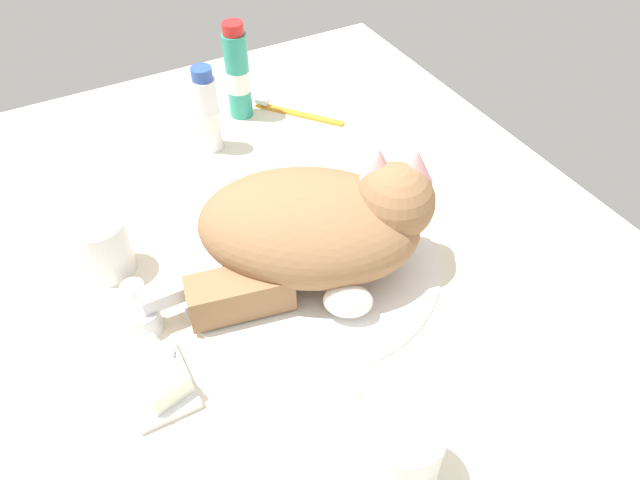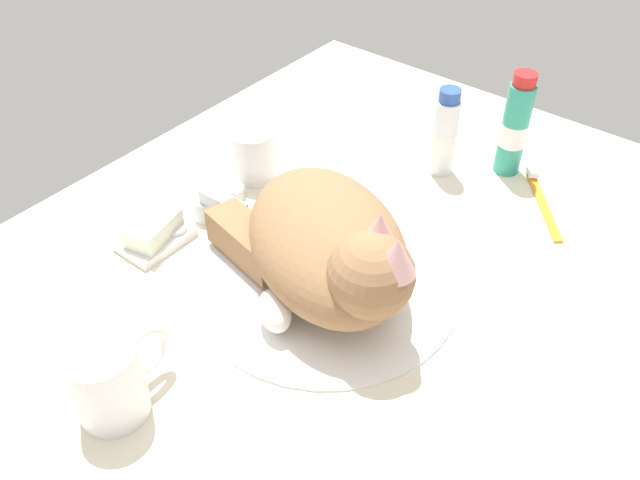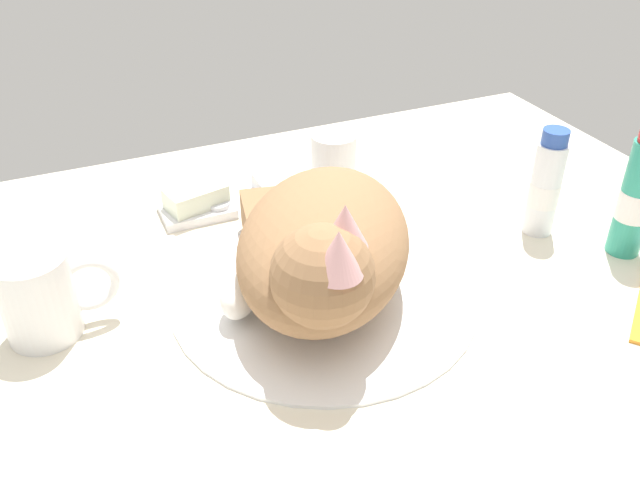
{
  "view_description": "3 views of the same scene",
  "coord_description": "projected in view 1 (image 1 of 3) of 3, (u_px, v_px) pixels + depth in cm",
  "views": [
    {
      "loc": [
        -46.07,
        23.52,
        55.05
      ],
      "look_at": [
        -1.54,
        -0.68,
        5.32
      ],
      "focal_mm": 33.97,
      "sensor_mm": 36.0,
      "label": 1
    },
    {
      "loc": [
        -46.16,
        -35.76,
        57.71
      ],
      "look_at": [
        1.43,
        2.1,
        4.82
      ],
      "focal_mm": 37.72,
      "sensor_mm": 36.0,
      "label": 2
    },
    {
      "loc": [
        -23.22,
        -52.32,
        44.38
      ],
      "look_at": [
        0.41,
        2.02,
        5.75
      ],
      "focal_mm": 37.95,
      "sensor_mm": 36.0,
      "label": 3
    }
  ],
  "objects": [
    {
      "name": "ground_plane",
      "position": [
        309.0,
        273.0,
        0.77
      ],
      "size": [
        110.0,
        82.5,
        3.0
      ],
      "primitive_type": "cube",
      "color": "silver"
    },
    {
      "name": "coffee_mug",
      "position": [
        398.0,
        449.0,
        0.53
      ],
      "size": [
        11.39,
        7.16,
        9.03
      ],
      "color": "white",
      "rests_on": "ground_plane"
    },
    {
      "name": "soap_dish",
      "position": [
        158.0,
        384.0,
        0.63
      ],
      "size": [
        9.0,
        6.4,
        1.2
      ],
      "primitive_type": "cube",
      "color": "white",
      "rests_on": "ground_plane"
    },
    {
      "name": "toothpaste_bottle",
      "position": [
        207.0,
        112.0,
        0.89
      ],
      "size": [
        3.64,
        3.64,
        13.37
      ],
      "color": "white",
      "rests_on": "ground_plane"
    },
    {
      "name": "sink_basin",
      "position": [
        309.0,
        263.0,
        0.75
      ],
      "size": [
        32.42,
        32.42,
        0.71
      ],
      "primitive_type": "cylinder",
      "color": "white",
      "rests_on": "ground_plane"
    },
    {
      "name": "cat",
      "position": [
        320.0,
        225.0,
        0.7
      ],
      "size": [
        28.5,
        32.14,
        15.15
      ],
      "color": "#936B47",
      "rests_on": "sink_basin"
    },
    {
      "name": "rinse_cup",
      "position": [
        105.0,
        247.0,
        0.72
      ],
      "size": [
        6.05,
        6.05,
        7.63
      ],
      "color": "white",
      "rests_on": "ground_plane"
    },
    {
      "name": "soap_bar",
      "position": [
        154.0,
        374.0,
        0.61
      ],
      "size": [
        8.17,
        5.96,
        2.63
      ],
      "primitive_type": "cube",
      "rotation": [
        0.0,
        0.0,
        0.23
      ],
      "color": "silver",
      "rests_on": "soap_dish"
    },
    {
      "name": "faucet",
      "position": [
        154.0,
        313.0,
        0.67
      ],
      "size": [
        13.67,
        8.93,
        5.09
      ],
      "color": "silver",
      "rests_on": "ground_plane"
    },
    {
      "name": "mouthwash_bottle",
      "position": [
        238.0,
        74.0,
        0.95
      ],
      "size": [
        3.85,
        3.85,
        15.68
      ],
      "color": "teal",
      "rests_on": "ground_plane"
    },
    {
      "name": "toothbrush",
      "position": [
        294.0,
        111.0,
        0.99
      ],
      "size": [
        12.93,
        10.81,
        1.6
      ],
      "color": "orange",
      "rests_on": "ground_plane"
    }
  ]
}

